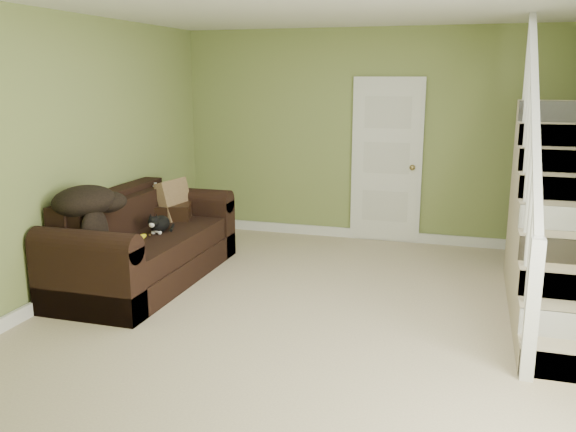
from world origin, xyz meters
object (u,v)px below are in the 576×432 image
Objects in this scene: cat at (159,224)px; banana at (141,237)px; sofa at (143,247)px; side_table at (167,230)px.

banana is at bearing -100.29° from cat.
banana is (-0.02, -0.32, -0.06)m from cat.
sofa is at bearing -156.70° from cat.
sofa reaches higher than cat.
sofa is 4.94× the size of cat.
side_table reaches higher than cat.
cat is (0.26, -0.65, 0.24)m from side_table.
sofa is 0.28m from cat.
cat reaches higher than banana.
sofa is at bearing 117.12° from banana.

